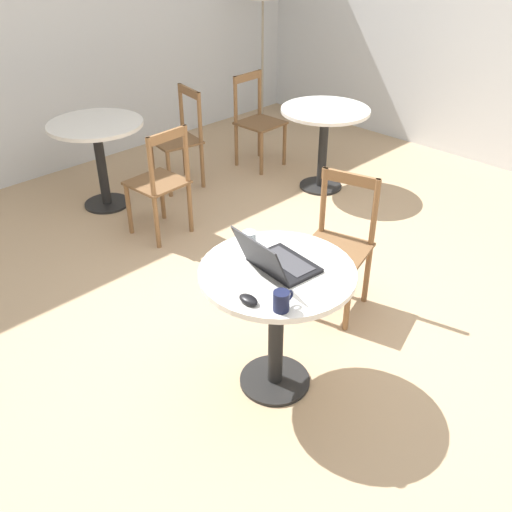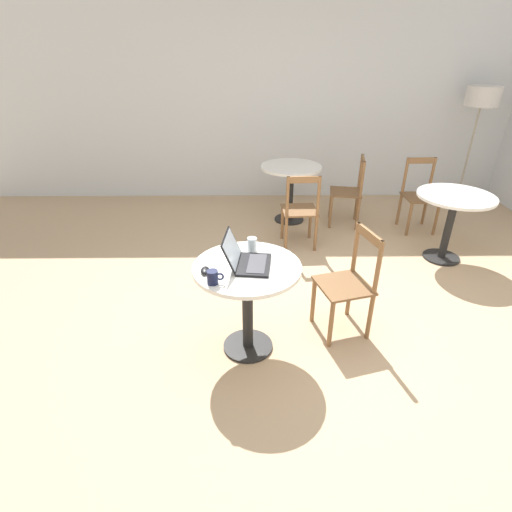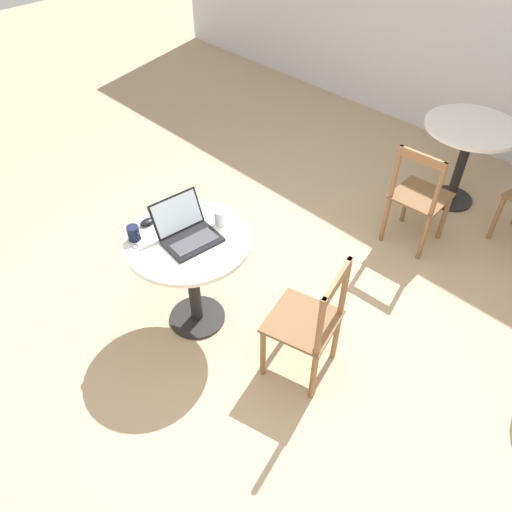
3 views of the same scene
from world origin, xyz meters
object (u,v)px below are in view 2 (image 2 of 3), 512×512
object	(u,v)px
chair_far_front	(300,211)
drinking_glass	(252,244)
floor_lamp	(482,100)
cafe_table_near	(247,285)
mug	(213,277)
cafe_table_far	(291,178)
cafe_table_mid	(453,210)
chair_mid_back	(419,196)
chair_near_right	(348,284)
mouse	(205,270)
chair_far_right	(349,192)
laptop	(247,259)

from	to	relation	value
chair_far_front	drinking_glass	bearing A→B (deg)	-109.69
chair_far_front	floor_lamp	bearing A→B (deg)	28.59
cafe_table_near	floor_lamp	size ratio (longest dim) A/B	0.48
mug	cafe_table_far	bearing A→B (deg)	74.66
cafe_table_near	cafe_table_mid	size ratio (longest dim) A/B	1.00
chair_mid_back	chair_far_front	distance (m)	1.59
chair_near_right	drinking_glass	xyz separation A→B (m)	(-0.75, 0.01, 0.35)
chair_mid_back	mouse	world-z (taller)	chair_mid_back
chair_near_right	floor_lamp	xyz separation A→B (m)	(2.25, 2.86, 0.99)
mug	cafe_table_near	bearing A→B (deg)	46.42
cafe_table_mid	chair_near_right	world-z (taller)	chair_near_right
cafe_table_near	cafe_table_mid	bearing A→B (deg)	33.88
cafe_table_far	chair_mid_back	size ratio (longest dim) A/B	0.88
cafe_table_near	drinking_glass	xyz separation A→B (m)	(0.04, 0.23, 0.21)
chair_far_right	floor_lamp	distance (m)	2.15
chair_mid_back	chair_far_right	distance (m)	0.84
cafe_table_far	mouse	size ratio (longest dim) A/B	7.65
chair_mid_back	laptop	bearing A→B (deg)	-133.41
chair_near_right	drinking_glass	bearing A→B (deg)	179.40
cafe_table_mid	chair_mid_back	bearing A→B (deg)	91.87
cafe_table_near	chair_far_front	world-z (taller)	chair_far_front
cafe_table_mid	chair_far_right	world-z (taller)	chair_far_right
cafe_table_near	cafe_table_far	world-z (taller)	same
floor_lamp	mouse	world-z (taller)	floor_lamp
cafe_table_far	chair_far_right	xyz separation A→B (m)	(0.73, -0.13, -0.14)
cafe_table_far	floor_lamp	size ratio (longest dim) A/B	0.48
cafe_table_mid	chair_mid_back	size ratio (longest dim) A/B	0.88
cafe_table_mid	chair_far_front	bearing A→B (deg)	168.50
laptop	floor_lamp	bearing A→B (deg)	45.32
cafe_table_far	laptop	size ratio (longest dim) A/B	2.18
laptop	chair_far_front	bearing A→B (deg)	71.58
chair_near_right	chair_far_right	world-z (taller)	same
chair_far_right	mouse	xyz separation A→B (m)	(-1.54, -2.46, 0.32)
cafe_table_mid	cafe_table_far	world-z (taller)	same
chair_near_right	chair_mid_back	bearing A→B (deg)	56.88
cafe_table_far	drinking_glass	size ratio (longest dim) A/B	7.50
chair_mid_back	mouse	xyz separation A→B (m)	(-2.37, -2.31, 0.32)
laptop	mouse	distance (m)	0.30
cafe_table_far	drinking_glass	distance (m)	2.34
cafe_table_mid	cafe_table_far	distance (m)	1.92
chair_near_right	laptop	bearing A→B (deg)	-164.71
cafe_table_mid	laptop	distance (m)	2.56
cafe_table_near	laptop	bearing A→B (deg)	106.32
floor_lamp	chair_far_right	bearing A→B (deg)	-158.27
cafe_table_mid	chair_far_right	size ratio (longest dim) A/B	0.88
cafe_table_near	chair_near_right	world-z (taller)	chair_near_right
chair_mid_back	drinking_glass	xyz separation A→B (m)	(-2.06, -1.99, 0.35)
cafe_table_near	chair_mid_back	world-z (taller)	chair_mid_back
chair_near_right	mug	xyz separation A→B (m)	(-1.01, -0.45, 0.35)
cafe_table_near	drinking_glass	distance (m)	0.31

